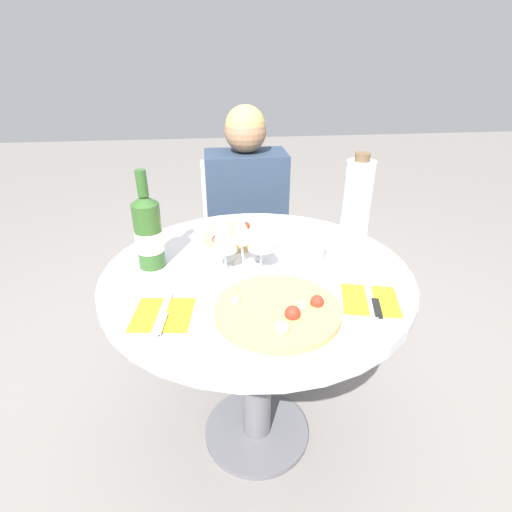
# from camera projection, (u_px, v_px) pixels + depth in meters

# --- Properties ---
(ground_plane) EXTENTS (12.00, 12.00, 0.00)m
(ground_plane) POSITION_uv_depth(u_px,v_px,m) (257.00, 432.00, 1.60)
(ground_plane) COLOR gray
(ground_plane) RESTS_ON ground
(dining_table) EXTENTS (0.96, 0.96, 0.75)m
(dining_table) POSITION_uv_depth(u_px,v_px,m) (257.00, 308.00, 1.32)
(dining_table) COLOR slate
(dining_table) RESTS_ON ground_plane
(chair_behind_diner) EXTENTS (0.43, 0.43, 0.87)m
(chair_behind_diner) POSITION_uv_depth(u_px,v_px,m) (246.00, 250.00, 2.13)
(chair_behind_diner) COLOR silver
(chair_behind_diner) RESTS_ON ground_plane
(seated_diner) EXTENTS (0.38, 0.47, 1.15)m
(seated_diner) POSITION_uv_depth(u_px,v_px,m) (248.00, 245.00, 1.95)
(seated_diner) COLOR #28384C
(seated_diner) RESTS_ON ground_plane
(pizza_large) EXTENTS (0.33, 0.33, 0.05)m
(pizza_large) POSITION_uv_depth(u_px,v_px,m) (279.00, 310.00, 1.04)
(pizza_large) COLOR tan
(pizza_large) RESTS_ON dining_table
(pizza_small_far) EXTENTS (0.24, 0.24, 0.05)m
(pizza_small_far) POSITION_uv_depth(u_px,v_px,m) (235.00, 235.00, 1.45)
(pizza_small_far) COLOR #DBB26B
(pizza_small_far) RESTS_ON dining_table
(wine_bottle) EXTENTS (0.08, 0.08, 0.31)m
(wine_bottle) POSITION_uv_depth(u_px,v_px,m) (148.00, 232.00, 1.22)
(wine_bottle) COLOR #2D5623
(wine_bottle) RESTS_ON dining_table
(tall_carafe) EXTENTS (0.09, 0.09, 0.34)m
(tall_carafe) POSITION_uv_depth(u_px,v_px,m) (356.00, 210.00, 1.26)
(tall_carafe) COLOR silver
(tall_carafe) RESTS_ON dining_table
(sugar_shaker) EXTENTS (0.08, 0.08, 0.11)m
(sugar_shaker) POSITION_uv_depth(u_px,v_px,m) (312.00, 248.00, 1.27)
(sugar_shaker) COLOR silver
(sugar_shaker) RESTS_ON dining_table
(wine_glass_back_left) EXTENTS (0.07, 0.07, 0.15)m
(wine_glass_back_left) POSITION_uv_depth(u_px,v_px,m) (224.00, 230.00, 1.26)
(wine_glass_back_left) COLOR silver
(wine_glass_back_left) RESTS_ON dining_table
(wine_glass_center) EXTENTS (0.07, 0.07, 0.17)m
(wine_glass_center) POSITION_uv_depth(u_px,v_px,m) (242.00, 230.00, 1.23)
(wine_glass_center) COLOR silver
(wine_glass_center) RESTS_ON dining_table
(wine_glass_front_right) EXTENTS (0.08, 0.08, 0.15)m
(wine_glass_front_right) POSITION_uv_depth(u_px,v_px,m) (261.00, 239.00, 1.20)
(wine_glass_front_right) COLOR silver
(wine_glass_front_right) RESTS_ON dining_table
(wine_glass_back_right) EXTENTS (0.08, 0.08, 0.15)m
(wine_glass_back_right) POSITION_uv_depth(u_px,v_px,m) (258.00, 226.00, 1.27)
(wine_glass_back_right) COLOR silver
(wine_glass_back_right) RESTS_ON dining_table
(wine_glass_front_left) EXTENTS (0.07, 0.07, 0.16)m
(wine_glass_front_left) POSITION_uv_depth(u_px,v_px,m) (225.00, 239.00, 1.19)
(wine_glass_front_left) COLOR silver
(wine_glass_front_left) RESTS_ON dining_table
(place_setting_left) EXTENTS (0.17, 0.19, 0.01)m
(place_setting_left) POSITION_uv_depth(u_px,v_px,m) (163.00, 315.00, 1.03)
(place_setting_left) COLOR yellow
(place_setting_left) RESTS_ON dining_table
(place_setting_right) EXTENTS (0.18, 0.19, 0.01)m
(place_setting_right) POSITION_uv_depth(u_px,v_px,m) (371.00, 300.00, 1.09)
(place_setting_right) COLOR yellow
(place_setting_right) RESTS_ON dining_table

